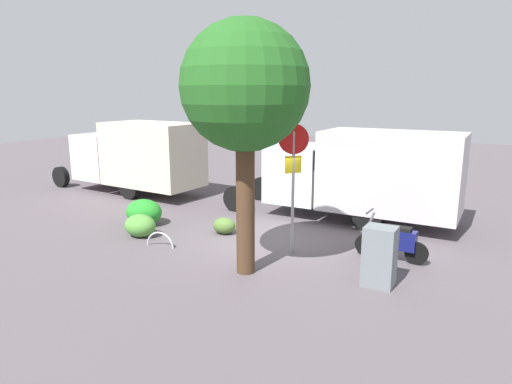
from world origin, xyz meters
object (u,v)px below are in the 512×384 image
Objects in this scene: stop_sign at (293,168)px; motorcycle at (393,240)px; box_truck_near at (361,172)px; box_truck_far at (136,154)px; utility_cabinet at (379,256)px; bike_rack_hoop at (160,247)px; street_tree at (245,89)px.

motorcycle is at bearing -164.57° from stop_sign.
stop_sign is (2.43, 0.67, 1.72)m from motorcycle.
box_truck_near is 1.06× the size of box_truck_far.
box_truck_near reaches higher than motorcycle.
utility_cabinet is (-0.05, 1.69, 0.14)m from motorcycle.
box_truck_far is 8.52× the size of bike_rack_hoop.
box_truck_far reaches higher than box_truck_near.
utility_cabinet is (-2.48, 1.02, -1.58)m from stop_sign.
motorcycle reaches higher than bike_rack_hoop.
street_tree is 4.62m from utility_cabinet.
motorcycle is at bearing 169.49° from box_truck_far.
box_truck_far is at bearing 2.74° from box_truck_near.
street_tree is (0.44, 1.70, 1.94)m from stop_sign.
motorcycle is at bearing -161.55° from bike_rack_hoop.
utility_cabinet is at bearing 157.61° from stop_sign.
box_truck_near is 9.23m from box_truck_far.
bike_rack_hoop is (5.77, 1.93, -0.52)m from motorcycle.
bike_rack_hoop is at bearing 2.32° from utility_cabinet.
street_tree reaches higher than utility_cabinet.
bike_rack_hoop is (-5.15, 4.87, -1.61)m from box_truck_far.
box_truck_near is 5.21m from utility_cabinet.
street_tree is 5.11m from bike_rack_hoop.
stop_sign is at bearing 80.53° from box_truck_near.
box_truck_far is at bearing -23.03° from stop_sign.
street_tree is 4.27× the size of utility_cabinet.
bike_rack_hoop is at bearing 20.58° from stop_sign.
street_tree reaches higher than box_truck_far.
box_truck_far is 2.16× the size of stop_sign.
box_truck_far is at bearing -33.39° from street_tree.
bike_rack_hoop is at bearing 52.62° from box_truck_near.
box_truck_near is 1.36× the size of street_tree.
street_tree is (1.18, 5.50, 2.56)m from box_truck_near.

